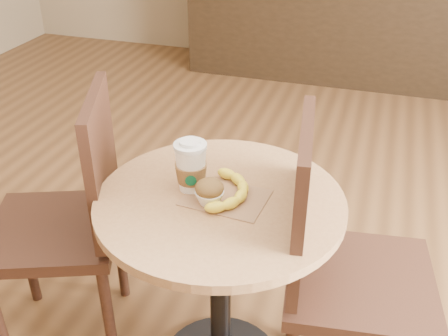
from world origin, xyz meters
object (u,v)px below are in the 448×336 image
(muffin, at_px, (209,192))
(banana, at_px, (230,191))
(cafe_table, at_px, (220,250))
(chair_left, at_px, (71,217))
(chair_right, at_px, (338,265))
(coffee_cup, at_px, (191,168))

(muffin, relative_size, banana, 0.35)
(cafe_table, xyz_separation_m, muffin, (-0.02, -0.04, 0.24))
(chair_left, relative_size, chair_right, 0.99)
(cafe_table, relative_size, muffin, 8.72)
(chair_right, bearing_deg, coffee_cup, 83.82)
(chair_left, height_order, coffee_cup, chair_left)
(muffin, bearing_deg, chair_right, 10.35)
(cafe_table, relative_size, banana, 3.04)
(coffee_cup, xyz_separation_m, banana, (0.12, -0.01, -0.05))
(cafe_table, height_order, chair_left, chair_left)
(cafe_table, relative_size, chair_right, 0.74)
(chair_right, xyz_separation_m, coffee_cup, (-0.46, -0.01, 0.27))
(muffin, bearing_deg, banana, 47.80)
(chair_right, height_order, muffin, chair_right)
(coffee_cup, bearing_deg, cafe_table, -32.27)
(coffee_cup, bearing_deg, banana, -23.20)
(chair_right, distance_m, muffin, 0.46)
(chair_left, distance_m, banana, 0.62)
(chair_left, xyz_separation_m, chair_right, (0.91, 0.02, 0.01))
(coffee_cup, bearing_deg, muffin, -56.49)
(cafe_table, bearing_deg, chair_right, 5.30)
(chair_left, height_order, banana, chair_left)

